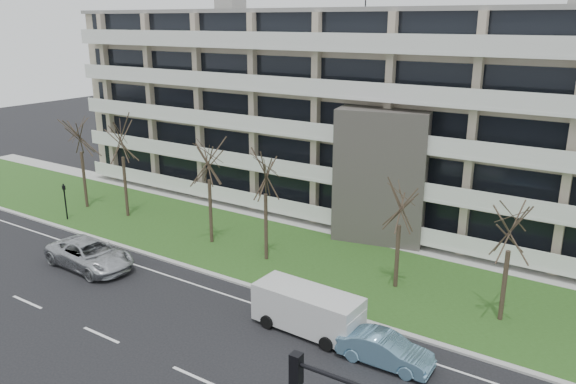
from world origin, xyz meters
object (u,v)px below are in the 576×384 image
Objects in this scene: silver_pickup at (90,254)px; pedestrian_signal at (65,197)px; white_van at (309,307)px; blue_sedan at (385,350)px.

silver_pickup is 2.13× the size of pedestrian_signal.
silver_pickup is 1.11× the size of white_van.
white_van is at bearing 13.07° from pedestrian_signal.
pedestrian_signal is (-27.70, 4.06, 1.12)m from blue_sedan.
silver_pickup is 9.72m from pedestrian_signal.
white_van is at bearing 81.05° from blue_sedan.
silver_pickup is 1.44× the size of blue_sedan.
pedestrian_signal is at bearing 173.43° from white_van.
silver_pickup is 19.17m from blue_sedan.
white_van is at bearing -83.19° from silver_pickup.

